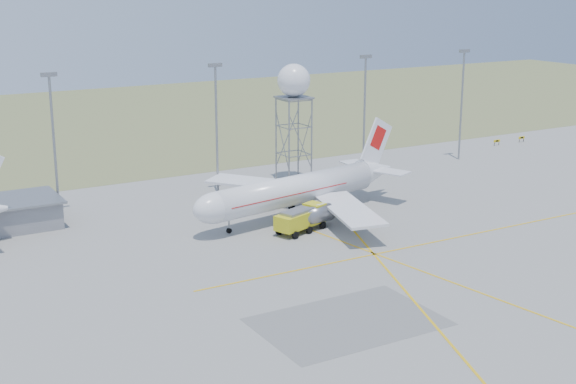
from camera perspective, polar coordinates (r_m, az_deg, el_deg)
grass_strip at (r=198.08m, az=-11.59°, el=5.04°), size 400.00×120.00×0.03m
mast_a at (r=116.34m, az=-16.35°, el=4.04°), size 2.20×0.50×20.50m
mast_b at (r=124.53m, az=-5.12°, el=5.26°), size 2.20×0.50×20.50m
mast_c at (r=138.57m, az=5.47°, el=6.22°), size 2.20×0.50×20.50m
mast_d at (r=152.32m, az=12.27°, el=6.73°), size 2.20×0.50×20.50m
taxi_sign_near at (r=169.06m, az=14.63°, el=3.52°), size 1.60×0.17×1.20m
taxi_sign_far at (r=174.00m, az=16.28°, el=3.71°), size 1.60×0.17×1.20m
airliner_main at (r=113.42m, az=0.67°, el=0.12°), size 36.90×35.40×12.59m
radar_tower at (r=132.63m, az=0.41°, el=5.42°), size 5.40×5.40×19.56m
fire_truck at (r=107.37m, az=1.01°, el=-2.00°), size 8.66×5.42×3.29m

